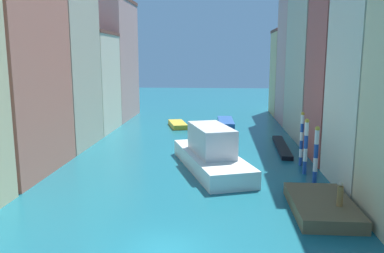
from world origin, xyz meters
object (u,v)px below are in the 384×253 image
(mooring_pole_0, at_px, (316,155))
(mooring_pole_1, at_px, (306,146))
(mooring_pole_2, at_px, (302,138))
(motorboat_1, at_px, (178,124))
(person_on_dock, at_px, (340,195))
(vaporetto_white, at_px, (211,153))
(waterfront_dock, at_px, (322,206))
(gondola_black, at_px, (282,147))
(motorboat_0, at_px, (226,122))

(mooring_pole_0, bearing_deg, mooring_pole_1, 93.51)
(mooring_pole_1, bearing_deg, mooring_pole_2, 86.08)
(mooring_pole_2, bearing_deg, motorboat_1, 125.22)
(person_on_dock, distance_m, vaporetto_white, 12.59)
(mooring_pole_2, bearing_deg, waterfront_dock, -94.27)
(vaporetto_white, height_order, gondola_black, vaporetto_white)
(gondola_black, bearing_deg, motorboat_1, 135.43)
(mooring_pole_0, relative_size, motorboat_1, 0.81)
(mooring_pole_1, relative_size, vaporetto_white, 0.36)
(mooring_pole_1, relative_size, gondola_black, 0.48)
(mooring_pole_1, distance_m, gondola_black, 9.09)
(mooring_pole_0, xyz_separation_m, vaporetto_white, (-7.87, 3.60, -0.92))
(gondola_black, xyz_separation_m, motorboat_1, (-12.26, 12.08, 0.10))
(mooring_pole_2, height_order, vaporetto_white, mooring_pole_2)
(mooring_pole_2, bearing_deg, mooring_pole_1, -93.92)
(waterfront_dock, xyz_separation_m, mooring_pole_1, (0.61, 8.00, 1.96))
(vaporetto_white, relative_size, motorboat_0, 1.71)
(motorboat_0, xyz_separation_m, motorboat_1, (-6.59, -2.26, -0.03))
(motorboat_0, bearing_deg, gondola_black, -68.41)
(waterfront_dock, xyz_separation_m, mooring_pole_0, (0.78, 5.26, 1.90))
(person_on_dock, relative_size, mooring_pole_1, 0.32)
(gondola_black, xyz_separation_m, motorboat_0, (-5.67, 14.33, 0.14))
(gondola_black, relative_size, motorboat_0, 1.31)
(mooring_pole_2, bearing_deg, motorboat_0, 107.15)
(mooring_pole_0, bearing_deg, mooring_pole_2, 89.91)
(mooring_pole_0, bearing_deg, gondola_black, 93.33)
(person_on_dock, height_order, mooring_pole_2, mooring_pole_2)
(waterfront_dock, height_order, motorboat_0, waterfront_dock)
(mooring_pole_1, distance_m, vaporetto_white, 7.81)
(waterfront_dock, relative_size, mooring_pole_2, 1.36)
(mooring_pole_1, distance_m, motorboat_0, 24.05)
(mooring_pole_1, xyz_separation_m, mooring_pole_2, (0.18, 2.57, 0.09))
(waterfront_dock, height_order, motorboat_1, waterfront_dock)
(waterfront_dock, distance_m, mooring_pole_1, 8.26)
(mooring_pole_1, bearing_deg, mooring_pole_0, -86.49)
(mooring_pole_2, relative_size, vaporetto_white, 0.38)
(mooring_pole_0, height_order, mooring_pole_2, mooring_pole_2)
(waterfront_dock, bearing_deg, person_on_dock, -51.84)
(waterfront_dock, distance_m, motorboat_0, 31.65)
(vaporetto_white, bearing_deg, mooring_pole_2, 12.20)
(mooring_pole_1, bearing_deg, motorboat_0, 104.94)
(motorboat_1, bearing_deg, gondola_black, -44.57)
(person_on_dock, height_order, vaporetto_white, vaporetto_white)
(mooring_pole_1, height_order, gondola_black, mooring_pole_1)
(mooring_pole_0, relative_size, mooring_pole_1, 0.97)
(person_on_dock, relative_size, gondola_black, 0.15)
(person_on_dock, height_order, gondola_black, person_on_dock)
(vaporetto_white, relative_size, motorboat_1, 2.29)
(mooring_pole_1, xyz_separation_m, motorboat_1, (-12.76, 20.90, -2.04))
(mooring_pole_1, bearing_deg, person_on_dock, -89.05)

